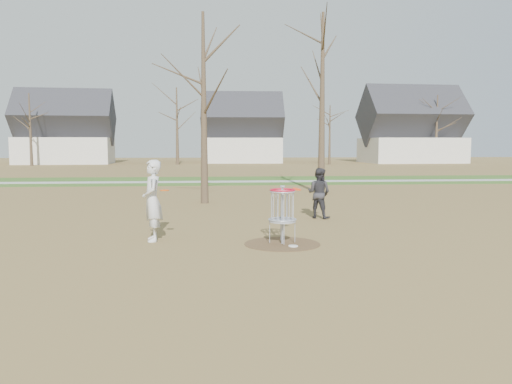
{
  "coord_description": "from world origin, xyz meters",
  "views": [
    {
      "loc": [
        -1.57,
        -11.53,
        2.34
      ],
      "look_at": [
        -0.5,
        1.5,
        1.1
      ],
      "focal_mm": 35.0,
      "sensor_mm": 36.0,
      "label": 1
    }
  ],
  "objects_px": {
    "disc_golf_basket": "(282,206)",
    "player_throwing": "(319,193)",
    "player_standing": "(152,201)",
    "disc_grounded": "(293,246)"
  },
  "relations": [
    {
      "from": "player_standing",
      "to": "player_throwing",
      "type": "height_order",
      "value": "player_standing"
    },
    {
      "from": "player_standing",
      "to": "disc_golf_basket",
      "type": "height_order",
      "value": "player_standing"
    },
    {
      "from": "player_throwing",
      "to": "disc_golf_basket",
      "type": "relative_size",
      "value": 1.19
    },
    {
      "from": "disc_grounded",
      "to": "disc_golf_basket",
      "type": "xyz_separation_m",
      "value": [
        -0.21,
        0.35,
        0.89
      ]
    },
    {
      "from": "player_standing",
      "to": "disc_golf_basket",
      "type": "distance_m",
      "value": 3.16
    },
    {
      "from": "disc_golf_basket",
      "to": "player_throwing",
      "type": "bearing_deg",
      "value": 67.0
    },
    {
      "from": "player_throwing",
      "to": "disc_golf_basket",
      "type": "distance_m",
      "value": 4.42
    },
    {
      "from": "player_standing",
      "to": "player_throwing",
      "type": "xyz_separation_m",
      "value": [
        4.82,
        3.42,
        -0.19
      ]
    },
    {
      "from": "disc_grounded",
      "to": "disc_golf_basket",
      "type": "distance_m",
      "value": 0.98
    },
    {
      "from": "disc_grounded",
      "to": "player_standing",
      "type": "bearing_deg",
      "value": 163.23
    }
  ]
}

